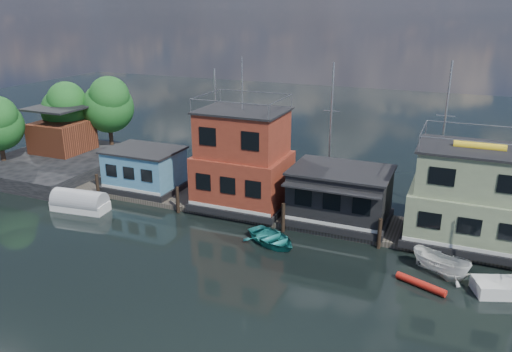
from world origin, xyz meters
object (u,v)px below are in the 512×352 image
at_px(houseboat_dark, 340,195).
at_px(motorboat, 441,264).
at_px(tarp_runabout, 80,202).
at_px(dinghy_white, 454,273).
at_px(red_kayak, 421,284).
at_px(houseboat_green, 472,198).
at_px(dinghy_teal, 272,238).
at_px(houseboat_blue, 145,169).
at_px(houseboat_red, 243,161).

height_order(houseboat_dark, motorboat, houseboat_dark).
relative_size(houseboat_dark, tarp_runabout, 1.54).
xyz_separation_m(dinghy_white, tarp_runabout, (-28.52, -0.13, 0.19)).
relative_size(motorboat, red_kayak, 1.24).
bearing_deg(tarp_runabout, houseboat_green, 4.60).
distance_m(dinghy_white, tarp_runabout, 28.52).
distance_m(motorboat, dinghy_white, 0.96).
bearing_deg(dinghy_teal, tarp_runabout, 121.15).
bearing_deg(red_kayak, motorboat, 87.19).
xyz_separation_m(houseboat_blue, red_kayak, (24.20, -6.94, -1.98)).
xyz_separation_m(houseboat_blue, tarp_runabout, (-2.59, -5.53, -1.51)).
xyz_separation_m(houseboat_green, dinghy_white, (-0.57, -5.40, -3.04)).
xyz_separation_m(houseboat_green, dinghy_teal, (-12.47, -5.10, -3.11)).
xyz_separation_m(houseboat_blue, dinghy_teal, (14.03, -5.10, -1.76)).
distance_m(houseboat_dark, tarp_runabout, 20.90).
height_order(dinghy_white, red_kayak, dinghy_white).
bearing_deg(houseboat_red, houseboat_green, 0.00).
relative_size(dinghy_white, tarp_runabout, 0.40).
relative_size(houseboat_green, dinghy_teal, 1.97).
height_order(houseboat_dark, tarp_runabout, houseboat_dark).
distance_m(houseboat_dark, houseboat_green, 9.07).
height_order(houseboat_red, dinghy_white, houseboat_red).
xyz_separation_m(houseboat_red, dinghy_teal, (4.53, -5.10, -3.66)).
distance_m(houseboat_dark, dinghy_teal, 6.46).
height_order(houseboat_green, tarp_runabout, houseboat_green).
bearing_deg(dinghy_teal, houseboat_blue, 99.71).
bearing_deg(red_kayak, houseboat_green, 93.68).
distance_m(red_kayak, dinghy_teal, 10.34).
distance_m(houseboat_blue, dinghy_white, 26.54).
bearing_deg(houseboat_green, dinghy_teal, -157.76).
distance_m(dinghy_white, dinghy_teal, 11.90).
bearing_deg(dinghy_white, houseboat_green, -22.46).
relative_size(houseboat_red, dinghy_teal, 2.78).
height_order(dinghy_white, tarp_runabout, tarp_runabout).
bearing_deg(houseboat_blue, houseboat_dark, -0.06).
distance_m(motorboat, red_kayak, 2.31).
bearing_deg(houseboat_blue, motorboat, -11.03).
height_order(motorboat, dinghy_white, motorboat).
bearing_deg(houseboat_red, red_kayak, -25.28).
relative_size(houseboat_blue, houseboat_green, 0.76).
height_order(motorboat, red_kayak, motorboat).
relative_size(houseboat_dark, motorboat, 1.93).
xyz_separation_m(motorboat, dinghy_teal, (-11.11, -0.20, -0.30)).
relative_size(houseboat_green, dinghy_white, 4.34).
bearing_deg(houseboat_blue, houseboat_green, 0.00).
relative_size(tarp_runabout, red_kayak, 1.56).
relative_size(houseboat_blue, dinghy_teal, 1.50).
bearing_deg(motorboat, dinghy_white, -96.27).
bearing_deg(houseboat_dark, dinghy_teal, -124.31).
bearing_deg(motorboat, houseboat_dark, 83.46).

